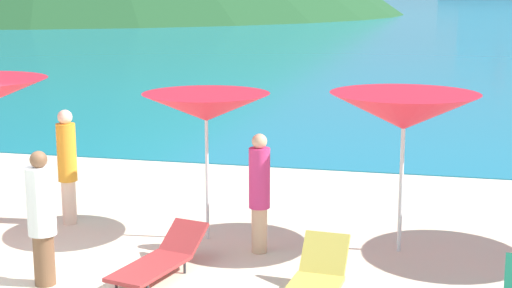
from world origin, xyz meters
The scene contains 9 objects.
ground_plane centered at (0.00, 10.00, -0.15)m, with size 50.00×100.00×0.30m, color beige.
ocean_water centered at (0.00, 227.17, 0.01)m, with size 650.00×440.00×0.02m, color teal.
umbrella_3 centered at (1.63, 2.45, 1.96)m, with size 1.89×1.89×2.17m.
umbrella_4 centered at (4.40, 2.55, 1.99)m, with size 2.13×2.13×2.24m.
lounge_chair_3 centered at (3.52, 0.48, 0.25)m, with size 0.71×1.65×0.64m.
lounge_chair_5 centered at (1.47, 0.88, 0.23)m, with size 0.90×1.74×0.53m.
beachgoer_0 centered at (-0.70, 2.68, 0.98)m, with size 0.30×0.30×1.81m.
beachgoer_1 centered at (2.50, 2.06, 0.90)m, with size 0.29×0.29×1.69m.
beachgoer_3 centered at (0.17, 0.28, 0.90)m, with size 0.35×0.35×1.70m.
Camera 1 is at (4.82, -7.96, 3.64)m, focal length 54.10 mm.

